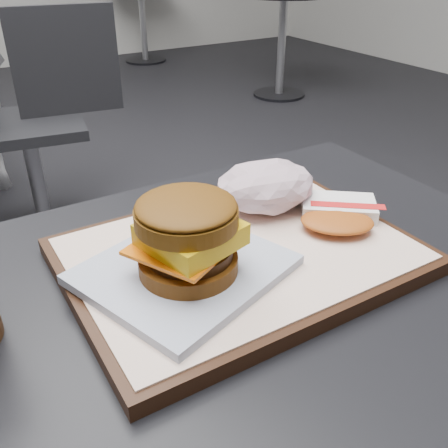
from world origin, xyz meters
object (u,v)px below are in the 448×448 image
customer_table (229,427)px  crumpled_wrapper (267,186)px  serving_tray (240,255)px  neighbor_chair (41,110)px  hash_brown (338,213)px  breakfast_sandwich (187,244)px

customer_table → crumpled_wrapper: 0.30m
customer_table → serving_tray: (0.05, 0.06, 0.20)m
serving_tray → crumpled_wrapper: size_ratio=2.93×
customer_table → crumpled_wrapper: crumpled_wrapper is taller
serving_tray → neighbor_chair: (0.11, 1.59, -0.27)m
customer_table → serving_tray: bearing=50.3°
hash_brown → crumpled_wrapper: bearing=124.6°
neighbor_chair → crumpled_wrapper: bearing=-91.2°
hash_brown → neighbor_chair: bearing=90.7°
crumpled_wrapper → neighbor_chair: size_ratio=0.15×
customer_table → breakfast_sandwich: breakfast_sandwich is taller
serving_tray → neighbor_chair: neighbor_chair is taller
customer_table → hash_brown: hash_brown is taller
hash_brown → crumpled_wrapper: crumpled_wrapper is taller
neighbor_chair → hash_brown: bearing=-89.3°
neighbor_chair → serving_tray: bearing=-94.1°
crumpled_wrapper → serving_tray: bearing=-141.3°
serving_tray → neighbor_chair: 1.62m
breakfast_sandwich → crumpled_wrapper: bearing=28.2°
customer_table → hash_brown: bearing=14.8°
breakfast_sandwich → hash_brown: breakfast_sandwich is taller
customer_table → breakfast_sandwich: 0.25m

